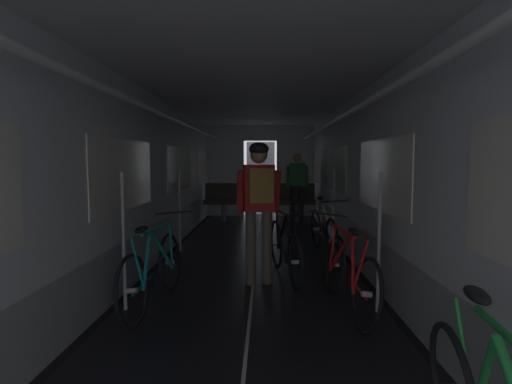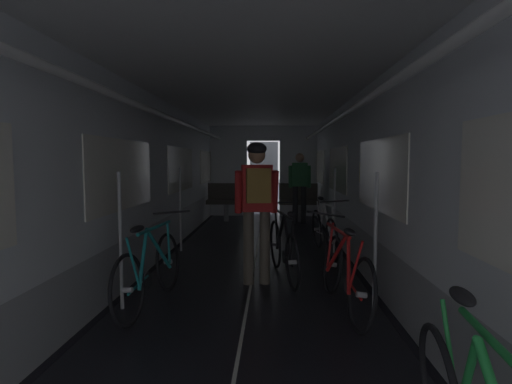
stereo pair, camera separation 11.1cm
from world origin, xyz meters
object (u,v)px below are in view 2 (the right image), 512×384
object	(u,v)px
person_standing_near_bench	(300,183)
bicycle_red	(345,273)
bench_seat_far_right	(298,199)
bicycle_white	(324,231)
person_cyclist_aisle	(257,197)
bicycle_black_in_aisle	(283,249)
bench_seat_far_left	(226,198)
bicycle_teal	(150,270)

from	to	relation	value
person_standing_near_bench	bicycle_red	bearing A→B (deg)	-89.09
bench_seat_far_right	bicycle_white	bearing A→B (deg)	-87.06
person_cyclist_aisle	bicycle_black_in_aisle	size ratio (longest dim) A/B	1.04
bench_seat_far_left	bicycle_teal	xyz separation A→B (m)	(-0.10, -5.88, -0.19)
bench_seat_far_left	bench_seat_far_right	distance (m)	1.80
bench_seat_far_left	person_standing_near_bench	bearing A→B (deg)	-11.79
person_standing_near_bench	bicycle_black_in_aisle	bearing A→B (deg)	-96.39
bicycle_white	bicycle_teal	world-z (taller)	bicycle_teal
bicycle_white	bicycle_black_in_aisle	xyz separation A→B (m)	(-0.68, -1.27, 0.00)
bicycle_white	bicycle_red	bearing A→B (deg)	-92.26
bench_seat_far_right	person_standing_near_bench	distance (m)	0.55
bench_seat_far_right	person_standing_near_bench	xyz separation A→B (m)	(0.00, -0.38, 0.41)
bicycle_white	person_standing_near_bench	xyz separation A→B (m)	(-0.18, 3.19, 0.59)
person_cyclist_aisle	bicycle_black_in_aisle	bearing A→B (deg)	39.17
bicycle_teal	person_standing_near_bench	size ratio (longest dim) A/B	1.00
person_cyclist_aisle	bicycle_black_in_aisle	distance (m)	0.81
bicycle_white	bicycle_black_in_aisle	distance (m)	1.44
bicycle_teal	person_standing_near_bench	xyz separation A→B (m)	(1.90, 5.51, 0.59)
bicycle_red	person_cyclist_aisle	bearing A→B (deg)	138.36
bicycle_red	person_cyclist_aisle	distance (m)	1.41
bicycle_white	bench_seat_far_right	bearing A→B (deg)	92.94
bench_seat_far_left	bicycle_white	xyz separation A→B (m)	(1.98, -3.57, -0.18)
bicycle_red	bicycle_teal	bearing A→B (deg)	178.96
bicycle_teal	person_cyclist_aisle	distance (m)	1.49
bicycle_red	bicycle_teal	world-z (taller)	bicycle_red
bench_seat_far_left	bicycle_black_in_aisle	bearing A→B (deg)	-74.92
bench_seat_far_right	person_cyclist_aisle	distance (m)	5.20
bicycle_white	bicycle_red	xyz separation A→B (m)	(-0.09, -2.35, -0.00)
bench_seat_far_left	bicycle_white	size ratio (longest dim) A/B	0.58
bicycle_red	bicycle_black_in_aisle	size ratio (longest dim) A/B	1.02
person_cyclist_aisle	bench_seat_far_left	bearing A→B (deg)	100.81
bicycle_red	person_cyclist_aisle	xyz separation A→B (m)	(-0.92, 0.81, 0.69)
bench_seat_far_left	person_standing_near_bench	size ratio (longest dim) A/B	0.58
bicycle_black_in_aisle	bench_seat_far_right	bearing A→B (deg)	84.13
person_standing_near_bench	person_cyclist_aisle	bearing A→B (deg)	-99.93
bench_seat_far_left	person_cyclist_aisle	world-z (taller)	person_cyclist_aisle
bicycle_teal	bench_seat_far_left	bearing A→B (deg)	89.04
bench_seat_far_left	bicycle_white	world-z (taller)	bench_seat_far_left
bench_seat_far_right	bicycle_teal	distance (m)	6.18
person_cyclist_aisle	bicycle_black_in_aisle	world-z (taller)	person_cyclist_aisle
bicycle_teal	bench_seat_far_right	bearing A→B (deg)	72.11
bicycle_black_in_aisle	person_standing_near_bench	world-z (taller)	person_standing_near_bench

